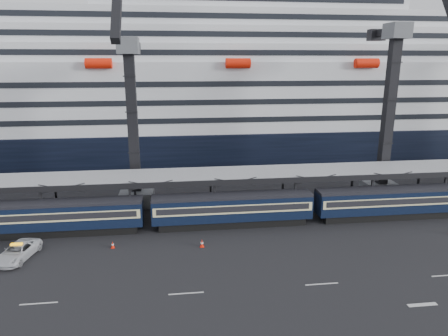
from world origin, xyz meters
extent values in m
plane|color=black|center=(0.00, 0.00, 0.00)|extent=(260.00, 260.00, 0.00)
cube|color=beige|center=(-26.00, -4.00, 0.01)|extent=(3.00, 0.15, 0.02)
cube|color=beige|center=(-14.00, -4.00, 0.01)|extent=(3.00, 0.15, 0.02)
cube|color=beige|center=(-2.00, -4.00, 0.01)|extent=(3.00, 0.15, 0.02)
cube|color=beige|center=(10.00, -4.00, 0.01)|extent=(3.00, 0.15, 0.02)
cube|color=beige|center=(5.00, -8.00, 0.01)|extent=(2.50, 0.40, 0.02)
cube|color=black|center=(-28.00, 10.00, 0.45)|extent=(17.48, 2.40, 0.90)
cube|color=black|center=(-28.00, 10.00, 2.25)|extent=(19.00, 2.80, 2.70)
cube|color=beige|center=(-28.00, 10.00, 2.55)|extent=(18.62, 2.92, 1.05)
cube|color=black|center=(-28.00, 10.00, 2.60)|extent=(17.86, 2.98, 0.70)
cube|color=black|center=(-28.00, 10.00, 3.75)|extent=(19.00, 2.50, 0.35)
cube|color=black|center=(-8.00, 10.00, 0.45)|extent=(17.48, 2.40, 0.90)
cube|color=black|center=(-8.00, 10.00, 2.25)|extent=(19.00, 2.80, 2.70)
cube|color=beige|center=(-8.00, 10.00, 2.55)|extent=(18.62, 2.92, 1.05)
cube|color=black|center=(-8.00, 10.00, 2.60)|extent=(17.86, 2.98, 0.70)
cube|color=black|center=(-8.00, 10.00, 3.75)|extent=(19.00, 2.50, 0.35)
cube|color=black|center=(12.00, 10.00, 0.45)|extent=(17.48, 2.40, 0.90)
cube|color=black|center=(12.00, 10.00, 2.25)|extent=(19.00, 2.80, 2.70)
cube|color=beige|center=(12.00, 10.00, 2.55)|extent=(18.62, 2.92, 1.05)
cube|color=black|center=(12.00, 10.00, 2.60)|extent=(17.86, 2.98, 0.70)
cube|color=black|center=(12.00, 10.00, 3.75)|extent=(19.00, 2.50, 0.35)
cube|color=gray|center=(0.00, 14.00, 5.40)|extent=(130.00, 6.00, 0.25)
cube|color=black|center=(0.00, 11.00, 5.10)|extent=(130.00, 0.25, 0.70)
cube|color=black|center=(0.00, 17.00, 5.10)|extent=(130.00, 0.25, 0.70)
cube|color=black|center=(-30.00, 11.20, 2.70)|extent=(0.25, 0.25, 5.40)
cube|color=black|center=(-30.00, 16.80, 2.70)|extent=(0.25, 0.25, 5.40)
cube|color=black|center=(-20.00, 11.20, 2.70)|extent=(0.25, 0.25, 5.40)
cube|color=black|center=(-20.00, 16.80, 2.70)|extent=(0.25, 0.25, 5.40)
cube|color=black|center=(-10.00, 11.20, 2.70)|extent=(0.25, 0.25, 5.40)
cube|color=black|center=(-10.00, 16.80, 2.70)|extent=(0.25, 0.25, 5.40)
cube|color=black|center=(0.00, 11.20, 2.70)|extent=(0.25, 0.25, 5.40)
cube|color=black|center=(0.00, 16.80, 2.70)|extent=(0.25, 0.25, 5.40)
cube|color=black|center=(10.00, 11.20, 2.70)|extent=(0.25, 0.25, 5.40)
cube|color=black|center=(10.00, 16.80, 2.70)|extent=(0.25, 0.25, 5.40)
cube|color=black|center=(20.00, 11.20, 2.70)|extent=(0.25, 0.25, 5.40)
cube|color=black|center=(20.00, 16.80, 2.70)|extent=(0.25, 0.25, 5.40)
cube|color=black|center=(0.00, 46.00, 3.50)|extent=(200.00, 28.00, 7.00)
cube|color=silver|center=(0.00, 46.00, 13.00)|extent=(190.00, 26.88, 12.00)
cube|color=silver|center=(0.00, 46.00, 20.50)|extent=(160.00, 24.64, 3.00)
cube|color=black|center=(0.00, 33.63, 20.50)|extent=(153.60, 0.12, 0.90)
cube|color=silver|center=(0.00, 46.00, 23.50)|extent=(124.00, 21.84, 3.00)
cube|color=black|center=(0.00, 35.03, 23.50)|extent=(119.04, 0.12, 0.90)
cube|color=silver|center=(0.00, 46.00, 26.50)|extent=(90.00, 19.04, 3.00)
cube|color=black|center=(0.00, 36.43, 26.50)|extent=(86.40, 0.12, 0.90)
cube|color=silver|center=(0.00, 46.00, 29.50)|extent=(56.00, 16.24, 3.00)
cylinder|color=#FF1E08|center=(-26.00, 31.96, 18.80)|extent=(4.00, 1.60, 1.60)
cylinder|color=#FF1E08|center=(-4.00, 31.96, 18.80)|extent=(4.00, 1.60, 1.60)
cylinder|color=#FF1E08|center=(18.00, 31.96, 18.80)|extent=(4.00, 1.60, 1.60)
cube|color=#4B4E53|center=(-20.00, 19.00, 1.00)|extent=(4.50, 4.50, 2.00)
cube|color=black|center=(-20.00, 19.00, 11.00)|extent=(1.30, 1.30, 18.00)
cube|color=#4B4E53|center=(-20.00, 19.00, 21.00)|extent=(2.60, 3.20, 2.00)
cube|color=black|center=(-20.00, 21.52, 21.00)|extent=(0.90, 5.04, 0.90)
cube|color=black|center=(-20.00, 24.04, 20.80)|extent=(2.20, 1.60, 1.60)
cube|color=#4B4E53|center=(15.00, 18.00, 1.00)|extent=(4.50, 4.50, 2.00)
cube|color=black|center=(15.00, 18.00, 12.00)|extent=(1.30, 1.30, 20.00)
cube|color=#4B4E53|center=(15.00, 18.00, 23.00)|extent=(2.60, 3.20, 2.00)
cube|color=black|center=(15.00, 20.80, 23.00)|extent=(0.90, 5.60, 0.90)
cube|color=black|center=(15.00, 23.60, 22.80)|extent=(2.20, 1.60, 1.60)
imported|color=silver|center=(-30.46, 4.26, 0.76)|extent=(3.62, 5.89, 1.52)
cube|color=#FF1E08|center=(-21.44, 5.58, 0.02)|extent=(0.37, 0.37, 0.04)
cone|color=#FF1E08|center=(-21.44, 5.58, 0.39)|extent=(0.31, 0.31, 0.70)
cylinder|color=white|center=(-21.44, 5.58, 0.39)|extent=(0.26, 0.26, 0.12)
cube|color=#FF1E08|center=(-12.04, 4.66, 0.02)|extent=(0.42, 0.42, 0.04)
cone|color=#FF1E08|center=(-12.04, 4.66, 0.45)|extent=(0.36, 0.36, 0.80)
cylinder|color=white|center=(-12.04, 4.66, 0.45)|extent=(0.30, 0.30, 0.13)
camera|label=1|loc=(-14.48, -34.19, 19.12)|focal=32.00mm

